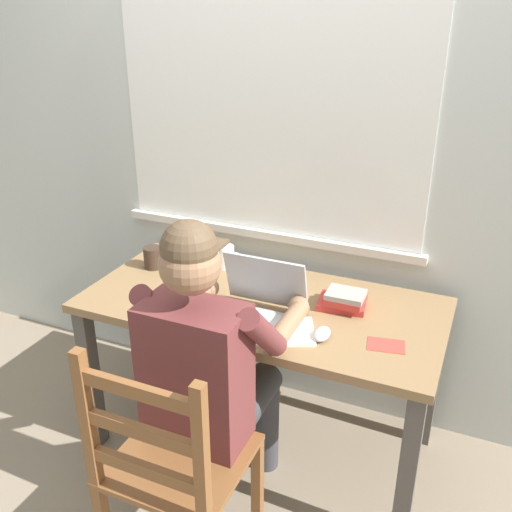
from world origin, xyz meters
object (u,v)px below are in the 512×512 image
object	(u,v)px
coffee_mug_dark	(153,258)
desk	(262,322)
wooden_chair	(172,469)
book_stack_main	(344,300)
computer_mouse	(322,334)
seated_person	(211,363)
landscape_photo_print	(386,345)
laptop	(257,307)
coffee_mug_white	(225,257)

from	to	relation	value
coffee_mug_dark	desk	bearing A→B (deg)	-9.63
wooden_chair	book_stack_main	bearing A→B (deg)	67.28
computer_mouse	desk	bearing A→B (deg)	151.47
desk	book_stack_main	distance (m)	0.35
seated_person	book_stack_main	distance (m)	0.60
seated_person	book_stack_main	size ratio (longest dim) A/B	6.19
seated_person	book_stack_main	world-z (taller)	seated_person
wooden_chair	landscape_photo_print	distance (m)	0.83
seated_person	laptop	xyz separation A→B (m)	(0.05, 0.28, 0.09)
book_stack_main	landscape_photo_print	bearing A→B (deg)	-43.72
wooden_chair	coffee_mug_dark	xyz separation A→B (m)	(-0.56, 0.80, 0.30)
laptop	landscape_photo_print	xyz separation A→B (m)	(0.49, 0.02, -0.05)
wooden_chair	laptop	xyz separation A→B (m)	(0.05, 0.56, 0.31)
desk	book_stack_main	size ratio (longest dim) A/B	7.16
desk	landscape_photo_print	size ratio (longest dim) A/B	11.06
seated_person	wooden_chair	world-z (taller)	seated_person
laptop	coffee_mug_white	size ratio (longest dim) A/B	2.69
seated_person	wooden_chair	xyz separation A→B (m)	(-0.00, -0.28, -0.22)
book_stack_main	landscape_photo_print	distance (m)	0.29
book_stack_main	desk	bearing A→B (deg)	-165.54
coffee_mug_dark	landscape_photo_print	world-z (taller)	coffee_mug_dark
wooden_chair	laptop	world-z (taller)	laptop
wooden_chair	book_stack_main	xyz separation A→B (m)	(0.33, 0.78, 0.29)
desk	landscape_photo_print	distance (m)	0.55
seated_person	landscape_photo_print	bearing A→B (deg)	29.06
laptop	desk	bearing A→B (deg)	104.76
coffee_mug_dark	computer_mouse	bearing A→B (deg)	-16.64
seated_person	coffee_mug_white	bearing A→B (deg)	112.18
seated_person	laptop	bearing A→B (deg)	80.31
desk	coffee_mug_dark	size ratio (longest dim) A/B	12.09
desk	coffee_mug_dark	distance (m)	0.60
coffee_mug_white	landscape_photo_print	distance (m)	0.88
seated_person	landscape_photo_print	xyz separation A→B (m)	(0.54, 0.30, 0.03)
wooden_chair	book_stack_main	size ratio (longest dim) A/B	4.67
computer_mouse	coffee_mug_white	world-z (taller)	coffee_mug_white
computer_mouse	coffee_mug_dark	xyz separation A→B (m)	(-0.87, 0.26, 0.03)
wooden_chair	coffee_mug_dark	bearing A→B (deg)	125.08
computer_mouse	coffee_mug_dark	bearing A→B (deg)	163.36
computer_mouse	book_stack_main	world-z (taller)	book_stack_main
seated_person	laptop	world-z (taller)	seated_person
coffee_mug_white	coffee_mug_dark	xyz separation A→B (m)	(-0.29, -0.14, -0.00)
laptop	book_stack_main	world-z (taller)	laptop
desk	landscape_photo_print	bearing A→B (deg)	-12.90
desk	seated_person	world-z (taller)	seated_person
seated_person	computer_mouse	xyz separation A→B (m)	(0.31, 0.25, 0.05)
laptop	book_stack_main	size ratio (longest dim) A/B	1.64
desk	wooden_chair	distance (m)	0.72
book_stack_main	computer_mouse	bearing A→B (deg)	-92.88
wooden_chair	coffee_mug_dark	world-z (taller)	wooden_chair
desk	book_stack_main	world-z (taller)	book_stack_main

